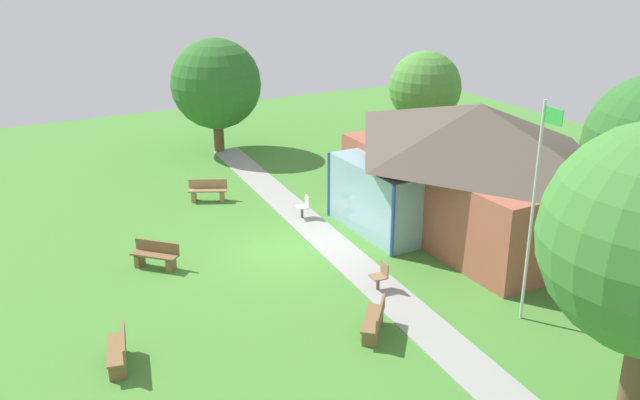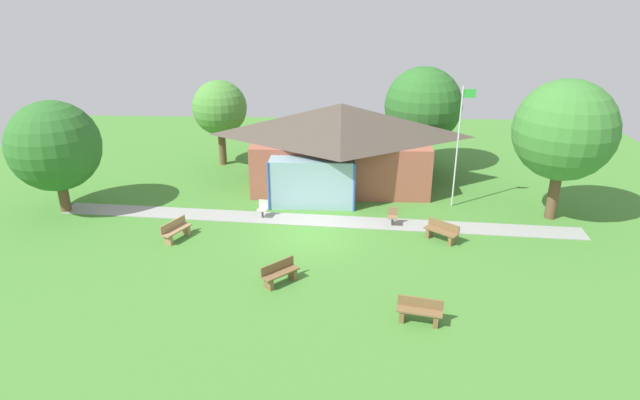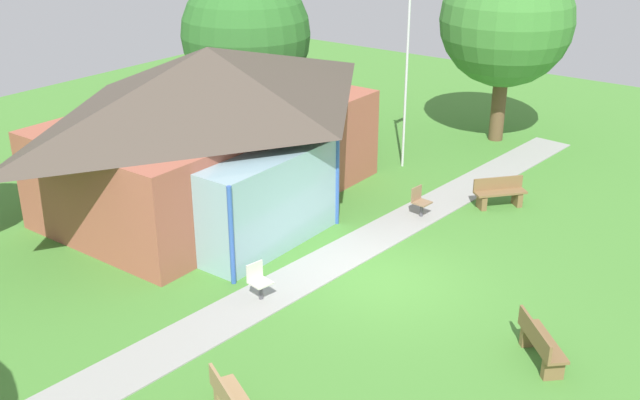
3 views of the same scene
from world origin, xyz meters
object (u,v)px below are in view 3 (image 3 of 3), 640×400
pavilion (214,124)px  bench_mid_right (499,193)px  patio_chair_lawn_spare (420,203)px  flagpole (407,67)px  bench_front_center (540,344)px  patio_chair_west (259,283)px  tree_east_hedge (507,20)px  tree_behind_pavilion_right (246,35)px

pavilion → bench_mid_right: 8.38m
patio_chair_lawn_spare → flagpole: bearing=-136.8°
flagpole → bench_front_center: flagpole is taller
patio_chair_west → bench_mid_right: bearing=175.9°
pavilion → tree_east_hedge: size_ratio=1.56×
patio_chair_west → bench_front_center: bearing=114.3°
patio_chair_west → patio_chair_lawn_spare: size_ratio=1.00×
bench_front_center → patio_chair_west: (-1.46, 5.94, 0.01)m
bench_mid_right → tree_behind_pavilion_right: tree_behind_pavilion_right is taller
patio_chair_lawn_spare → tree_east_hedge: tree_east_hedge is taller
tree_behind_pavilion_right → tree_east_hedge: 8.91m
patio_chair_lawn_spare → pavilion: bearing=-59.1°
flagpole → patio_chair_lawn_spare: (-3.21, -2.46, -2.87)m
pavilion → bench_front_center: size_ratio=7.36×
bench_mid_right → tree_behind_pavilion_right: 10.36m
patio_chair_west → tree_behind_pavilion_right: tree_behind_pavilion_right is taller
patio_chair_lawn_spare → tree_east_hedge: bearing=-165.3°
bench_front_center → tree_east_hedge: tree_east_hedge is taller
flagpole → bench_front_center: bearing=-135.2°
flagpole → patio_chair_lawn_spare: size_ratio=6.96×
tree_behind_pavilion_right → bench_front_center: bearing=-116.8°
flagpole → bench_front_center: 11.39m
patio_chair_west → patio_chair_lawn_spare: same height
pavilion → flagpole: flagpole is taller
tree_east_hedge → bench_mid_right: bearing=-154.6°
flagpole → tree_east_hedge: tree_east_hedge is taller
patio_chair_west → tree_behind_pavilion_right: bearing=-126.8°
flagpole → tree_behind_pavilion_right: tree_behind_pavilion_right is taller
pavilion → patio_chair_west: size_ratio=11.86×
pavilion → tree_behind_pavilion_right: size_ratio=1.70×
pavilion → patio_chair_lawn_spare: pavilion is taller
pavilion → bench_front_center: pavilion is taller
pavilion → patio_chair_west: 6.21m
flagpole → tree_east_hedge: size_ratio=0.91×
flagpole → tree_east_hedge: 4.65m
patio_chair_west → tree_east_hedge: size_ratio=0.13×
flagpole → patio_chair_lawn_spare: bearing=-142.6°
bench_mid_right → tree_east_hedge: (5.58, 2.65, 3.85)m
bench_mid_right → patio_chair_west: 8.33m
bench_front_center → pavilion: bearing=-145.1°
bench_mid_right → tree_east_hedge: 7.28m
flagpole → bench_mid_right: size_ratio=4.20×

